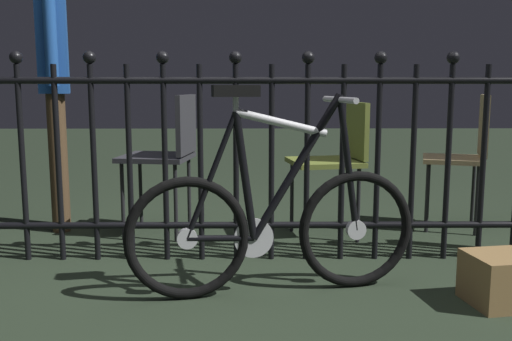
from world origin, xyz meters
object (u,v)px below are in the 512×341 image
person_visitor (54,64)px  display_crate (500,280)px  chair_charcoal (168,148)px  chair_olive (337,154)px  chair_tan (466,149)px  bicycle (274,222)px

person_visitor → display_crate: (2.33, -1.34, -0.96)m
chair_charcoal → chair_olive: size_ratio=1.05×
chair_charcoal → chair_tan: size_ratio=1.00×
person_visitor → display_crate: bearing=-29.9°
bicycle → person_visitor: bearing=138.7°
display_crate → chair_charcoal: bearing=143.4°
chair_tan → chair_olive: size_ratio=1.05×
chair_olive → person_visitor: 1.88m
bicycle → chair_tan: 1.74m
chair_olive → display_crate: (0.55, -1.12, -0.41)m
bicycle → display_crate: bicycle is taller
bicycle → chair_tan: (1.29, 1.14, 0.20)m
person_visitor → display_crate: 2.85m
chair_charcoal → chair_tan: chair_charcoal is taller
chair_charcoal → bicycle: bearing=-59.2°
chair_olive → chair_charcoal: bearing=176.9°
bicycle → chair_tan: bearing=41.5°
display_crate → chair_olive: bearing=115.9°
chair_tan → person_visitor: 2.70m
chair_olive → person_visitor: size_ratio=0.47×
bicycle → chair_charcoal: bicycle is taller
chair_tan → display_crate: chair_tan is taller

